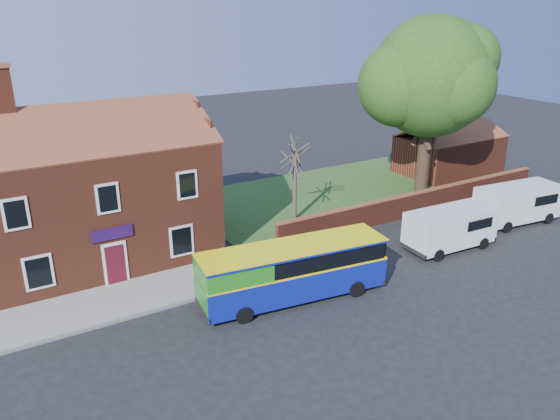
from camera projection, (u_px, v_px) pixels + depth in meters
ground at (317, 315)px, 24.78m from camera, size 120.00×120.00×0.00m
pavement at (128, 298)px, 26.05m from camera, size 18.00×3.50×0.12m
kerb at (139, 315)px, 24.64m from camera, size 18.00×0.15×0.14m
grass_strip at (362, 189)px, 41.40m from camera, size 26.00×12.00×0.04m
shop_building at (91, 198)px, 29.46m from camera, size 12.30×8.13×10.50m
boundary_wall at (419, 202)px, 36.29m from camera, size 22.00×0.38×1.60m
outbuilding at (449, 153)px, 45.11m from camera, size 8.20×5.06×4.17m
bus at (288, 270)px, 25.50m from camera, size 9.21×3.33×2.75m
van_near at (450, 227)px, 31.04m from camera, size 5.42×2.42×2.34m
van_far at (518, 202)px, 34.72m from camera, size 5.73×2.81×2.42m
large_tree at (430, 80)px, 37.33m from camera, size 10.36×8.20×12.64m
bare_tree at (295, 180)px, 34.53m from camera, size 1.99×2.37×5.31m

